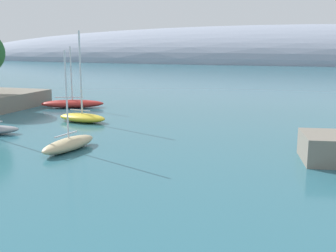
# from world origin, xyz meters

# --- Properties ---
(distant_ridge) EXTENTS (392.51, 78.44, 35.83)m
(distant_ridge) POSITION_xyz_m (2.18, 206.94, 0.00)
(distant_ridge) COLOR #8E99AD
(distant_ridge) RESTS_ON ground
(sailboat_yellow_mid_mooring) EXTENTS (5.81, 2.93, 9.66)m
(sailboat_yellow_mid_mooring) POSITION_xyz_m (-13.76, 35.56, 0.58)
(sailboat_yellow_mid_mooring) COLOR yellow
(sailboat_yellow_mid_mooring) RESTS_ON water
(sailboat_red_outer_mooring) EXTENTS (8.48, 5.10, 7.99)m
(sailboat_red_outer_mooring) POSITION_xyz_m (-20.21, 44.30, 0.57)
(sailboat_red_outer_mooring) COLOR red
(sailboat_red_outer_mooring) RESTS_ON water
(sailboat_sand_end_of_line) EXTENTS (2.52, 5.93, 7.76)m
(sailboat_sand_end_of_line) POSITION_xyz_m (-8.61, 24.46, 0.56)
(sailboat_sand_end_of_line) COLOR #C6B284
(sailboat_sand_end_of_line) RESTS_ON water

